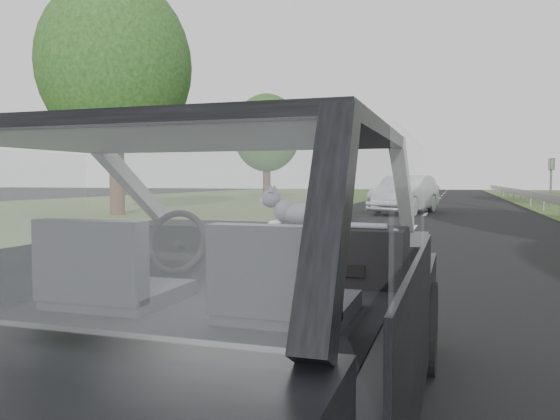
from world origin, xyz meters
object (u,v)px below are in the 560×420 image
Objects in this scene: subject_car at (219,295)px; cat at (311,213)px; other_car at (405,194)px; highway_sign at (551,183)px.

subject_car is 7.91× the size of cat.
other_car is (-0.76, 18.45, -0.02)m from subject_car.
cat is 0.23× the size of highway_sign.
cat is at bearing -74.99° from other_car.
other_car reaches higher than cat.
cat is at bearing -108.33° from highway_sign.
highway_sign is at bearing 59.90° from other_car.
highway_sign reaches higher than other_car.
highway_sign is (5.13, 25.04, 0.38)m from subject_car.
subject_car is at bearing -108.70° from highway_sign.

